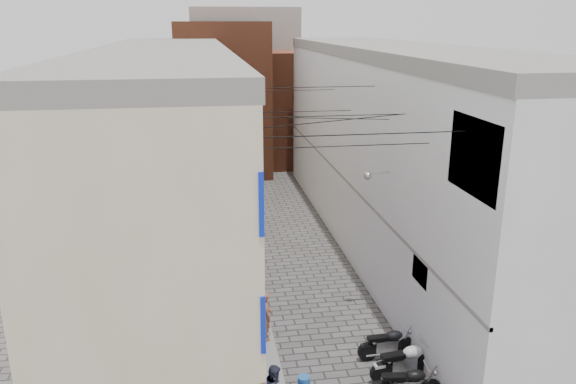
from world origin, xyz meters
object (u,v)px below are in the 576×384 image
motorcycle_e (407,382)px  motorcycle_g (388,342)px  motorcycle_f (405,360)px  person_a (266,316)px

motorcycle_e → motorcycle_g: motorcycle_e is taller
motorcycle_f → person_a: (-3.76, 2.37, 0.45)m
motorcycle_g → person_a: (-3.62, 1.28, 0.52)m
motorcycle_e → motorcycle_f: (0.30, 0.96, 0.05)m
motorcycle_f → person_a: size_ratio=1.31×
motorcycle_e → person_a: person_a is taller
motorcycle_e → person_a: 4.83m
motorcycle_e → motorcycle_f: 1.01m
motorcycle_f → motorcycle_g: motorcycle_f is taller
person_a → motorcycle_f: bearing=-129.7°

